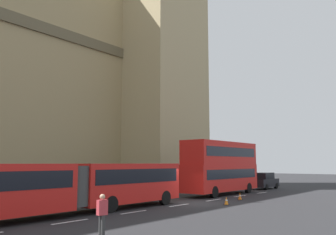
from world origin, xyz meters
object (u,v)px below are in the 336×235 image
at_px(traffic_cone_middle, 240,196).
at_px(pedestrian_near_cones, 102,214).
at_px(sedan_lead, 264,181).
at_px(articulated_bus, 70,184).
at_px(double_decker_bus, 221,165).
at_px(traffic_cone_west, 226,201).

distance_m(traffic_cone_middle, pedestrian_near_cones, 17.09).
xyz_separation_m(sedan_lead, traffic_cone_middle, (-12.95, -3.59, -0.63)).
bearing_deg(pedestrian_near_cones, traffic_cone_middle, 8.72).
relative_size(articulated_bus, pedestrian_near_cones, 10.37).
distance_m(double_decker_bus, traffic_cone_middle, 5.42).
relative_size(traffic_cone_west, traffic_cone_middle, 1.00).
xyz_separation_m(articulated_bus, double_decker_bus, (17.14, 0.00, 0.96)).
xyz_separation_m(articulated_bus, traffic_cone_west, (10.02, -4.48, -1.46)).
relative_size(articulated_bus, traffic_cone_middle, 30.22).
bearing_deg(traffic_cone_west, traffic_cone_middle, 13.45).
bearing_deg(articulated_bus, traffic_cone_west, -24.06).
xyz_separation_m(double_decker_bus, pedestrian_near_cones, (-20.16, -6.15, -1.80)).
bearing_deg(double_decker_bus, pedestrian_near_cones, -163.03).
xyz_separation_m(double_decker_bus, traffic_cone_west, (-7.11, -4.48, -2.43)).
bearing_deg(traffic_cone_middle, traffic_cone_west, -166.55).
xyz_separation_m(traffic_cone_west, pedestrian_near_cones, (-13.05, -1.67, 0.63)).
bearing_deg(articulated_bus, pedestrian_near_cones, -116.18).
height_order(double_decker_bus, sedan_lead, double_decker_bus).
bearing_deg(pedestrian_near_cones, double_decker_bus, 16.97).
height_order(articulated_bus, pedestrian_near_cones, articulated_bus).
bearing_deg(traffic_cone_middle, double_decker_bus, 47.35).
relative_size(double_decker_bus, traffic_cone_middle, 17.37).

